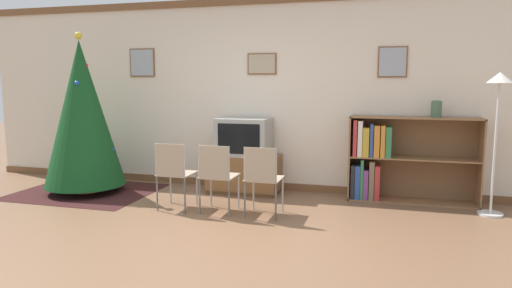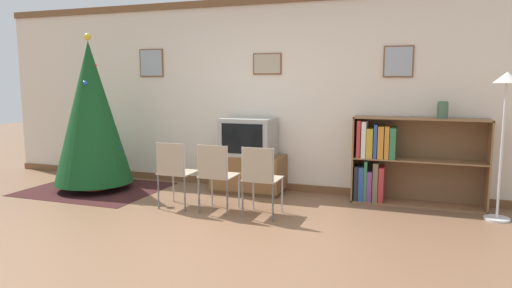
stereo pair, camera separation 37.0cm
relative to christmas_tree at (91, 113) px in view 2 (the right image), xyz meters
name	(u,v)px [view 2 (the right image)]	position (x,y,z in m)	size (l,w,h in m)	color
ground_plane	(182,242)	(2.24, -1.51, -1.10)	(24.00, 24.00, 0.00)	brown
wall_back	(263,95)	(2.24, 0.93, 0.25)	(8.92, 0.11, 2.70)	silver
area_rug	(95,189)	(0.00, 0.00, -1.10)	(1.86, 1.50, 0.01)	#381919
christmas_tree	(91,113)	(0.00, 0.00, 0.00)	(1.09, 1.09, 2.19)	maroon
tv_console	(249,173)	(2.14, 0.60, -0.84)	(0.98, 0.52, 0.52)	brown
television	(248,137)	(2.14, 0.60, -0.32)	(0.71, 0.51, 0.52)	#9E9E99
folding_chair_left	(175,170)	(1.59, -0.48, -0.63)	(0.40, 0.40, 0.82)	tan
folding_chair_center	(216,173)	(2.14, -0.48, -0.63)	(0.40, 0.40, 0.82)	tan
folding_chair_right	(260,177)	(2.69, -0.48, -0.63)	(0.40, 0.40, 0.82)	tan
bookshelf	(393,161)	(4.07, 0.69, -0.56)	(1.60, 0.36, 1.10)	olive
vase	(443,110)	(4.62, 0.71, 0.11)	(0.13, 0.13, 0.21)	#47664C
standing_lamp	(505,107)	(5.23, 0.32, 0.17)	(0.28, 0.28, 1.65)	silver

